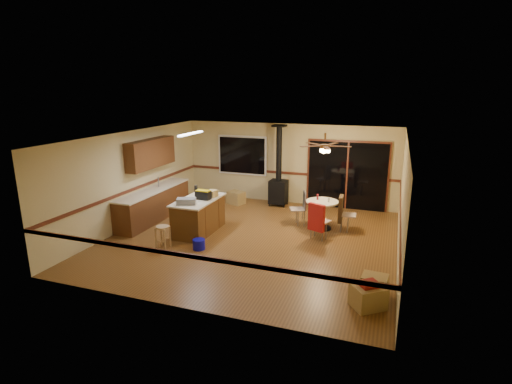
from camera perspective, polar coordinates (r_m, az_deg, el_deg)
The scene contains 35 objects.
floor at distance 10.23m, azimuth -0.56°, elevation -6.65°, with size 7.00×7.00×0.00m, color brown.
ceiling at distance 9.58m, azimuth -0.60°, elevation 7.97°, with size 7.00×7.00×0.00m, color silver.
wall_back at distance 13.09m, azimuth 4.67°, elevation 4.03°, with size 7.00×7.00×0.00m, color #C9B97F.
wall_front at distance 6.80m, azimuth -10.77°, elevation -6.54°, with size 7.00×7.00×0.00m, color #C9B97F.
wall_left at distance 11.47m, azimuth -17.26°, elevation 1.85°, with size 7.00×7.00×0.00m, color #C9B97F.
wall_right at distance 9.27m, azimuth 20.20°, elevation -1.39°, with size 7.00×7.00×0.00m, color #C9B97F.
chair_rail at distance 9.91m, azimuth -0.58°, elevation -1.26°, with size 7.00×7.00×0.08m, color #572515, non-canonical shape.
window at distance 13.50m, azimuth -1.97°, elevation 5.26°, with size 1.72×0.10×1.32m, color black.
sliding_door at distance 12.75m, azimuth 12.87°, elevation 2.26°, with size 2.52×0.10×2.10m, color black.
lower_cabinets at distance 11.91m, azimuth -14.36°, elevation -1.80°, with size 0.60×3.00×0.86m, color #552D15.
countertop at distance 11.79m, azimuth -14.50°, elevation 0.29°, with size 0.64×3.04×0.04m, color beige.
upper_cabinets at distance 11.82m, azimuth -14.79°, elevation 5.36°, with size 0.35×2.00×0.80m, color #552D15.
kitchen_island at distance 10.65m, azimuth -8.19°, elevation -3.33°, with size 0.88×1.68×0.90m.
wood_stove at distance 12.84m, azimuth 3.24°, elevation 1.23°, with size 0.55×0.50×2.52m.
ceiling_fan at distance 10.52m, azimuth 9.79°, elevation 6.24°, with size 0.24×0.24×0.55m.
fluorescent_strip at distance 10.60m, azimuth -9.31°, elevation 8.22°, with size 0.10×1.20×0.04m, color white.
toolbox_grey at distance 10.12m, azimuth -9.93°, elevation -1.30°, with size 0.47×0.26×0.15m, color slate.
toolbox_black at distance 10.47m, azimuth -7.56°, elevation -0.45°, with size 0.39×0.20×0.22m, color black.
toolbox_yellow_lid at distance 10.44m, azimuth -7.58°, elevation 0.19°, with size 0.36×0.19×0.03m, color gold.
box_on_island at distance 10.68m, azimuth -6.21°, elevation -0.22°, with size 0.19×0.26×0.18m, color #9E8146.
bottle_dark at distance 10.76m, azimuth -8.56°, elevation 0.16°, with size 0.09×0.09×0.30m, color black.
bottle_pink at distance 10.53m, azimuth -7.78°, elevation -0.37°, with size 0.07×0.07×0.22m, color #D84C8C.
bottle_white at distance 10.75m, azimuth -6.52°, elevation -0.11°, with size 0.06×0.06×0.18m, color white.
bar_stool at distance 9.79m, azimuth -13.15°, elevation -6.32°, with size 0.31×0.31×0.56m, color tan.
blue_bucket at distance 9.64m, azimuth -8.16°, elevation -7.40°, with size 0.29×0.29×0.24m, color #0C0CAF.
dining_table at distance 10.89m, azimuth 9.40°, elevation -2.54°, with size 0.87×0.87×0.78m.
glass_red at distance 10.92m, azimuth 8.79°, elevation -0.68°, with size 0.06×0.06×0.15m, color #590C14.
glass_cream at distance 10.73m, azimuth 10.37°, elevation -1.12°, with size 0.05×0.05×0.12m, color beige.
chair_left at distance 11.12m, azimuth 6.49°, elevation -1.76°, with size 0.52×0.52×0.51m.
chair_near at distance 10.05m, azimuth 8.71°, elevation -3.60°, with size 0.56×0.58×0.70m.
chair_right at distance 10.84m, azimuth 12.15°, elevation -2.39°, with size 0.48×0.44×0.70m.
box_under_window at distance 13.14m, azimuth -2.88°, elevation -0.80°, with size 0.52×0.41×0.41m, color #9E8146.
box_corner_a at distance 7.45m, azimuth 15.71°, elevation -14.19°, with size 0.53×0.45×0.40m, color #9E8146.
box_corner_b at distance 7.90m, azimuth 16.55°, elevation -12.61°, with size 0.46×0.39×0.37m, color #9E8146.
box_small_red at distance 7.34m, azimuth 15.85°, elevation -12.52°, with size 0.31×0.26×0.08m, color maroon.
Camera 1 is at (3.25, -8.94, 3.75)m, focal length 28.00 mm.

